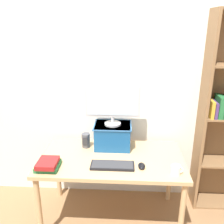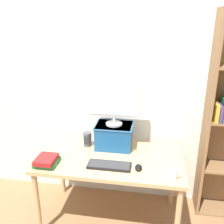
% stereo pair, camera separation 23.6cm
% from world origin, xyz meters
% --- Properties ---
extents(ground_plane, '(12.00, 12.00, 0.00)m').
position_xyz_m(ground_plane, '(0.00, 0.00, 0.00)').
color(ground_plane, olive).
extents(back_wall, '(7.00, 0.08, 2.60)m').
position_xyz_m(back_wall, '(0.00, 0.49, 1.30)').
color(back_wall, silver).
rests_on(back_wall, ground_plane).
extents(desk, '(1.39, 0.76, 0.73)m').
position_xyz_m(desk, '(0.00, 0.00, 0.65)').
color(desk, tan).
rests_on(desk, ground_plane).
extents(riser_box, '(0.38, 0.30, 0.25)m').
position_xyz_m(riser_box, '(0.00, 0.22, 0.86)').
color(riser_box, '#195189').
rests_on(riser_box, desk).
extents(computer_monitor, '(0.55, 0.17, 0.41)m').
position_xyz_m(computer_monitor, '(0.00, 0.22, 1.21)').
color(computer_monitor, '#B7B7BA').
rests_on(computer_monitor, riser_box).
extents(keyboard, '(0.39, 0.15, 0.02)m').
position_xyz_m(keyboard, '(0.02, -0.17, 0.74)').
color(keyboard, black).
rests_on(keyboard, desk).
extents(computer_mouse, '(0.06, 0.10, 0.04)m').
position_xyz_m(computer_mouse, '(0.28, -0.17, 0.74)').
color(computer_mouse, black).
rests_on(computer_mouse, desk).
extents(book_stack, '(0.20, 0.22, 0.08)m').
position_xyz_m(book_stack, '(-0.56, -0.23, 0.77)').
color(book_stack, '#236B38').
rests_on(book_stack, desk).
extents(coffee_mug, '(0.11, 0.08, 0.08)m').
position_xyz_m(coffee_mug, '(0.57, -0.26, 0.77)').
color(coffee_mug, white).
rests_on(coffee_mug, desk).
extents(desk_speaker, '(0.08, 0.09, 0.15)m').
position_xyz_m(desk_speaker, '(-0.28, 0.19, 0.80)').
color(desk_speaker, '#4C4C51').
rests_on(desk_speaker, desk).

